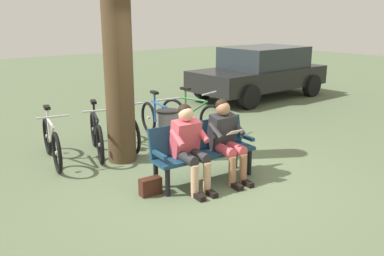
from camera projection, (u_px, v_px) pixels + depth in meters
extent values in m
plane|color=#566647|center=(213.00, 181.00, 6.16)|extent=(40.00, 40.00, 0.00)
cube|color=navy|center=(205.00, 154.00, 6.07)|extent=(1.63, 0.58, 0.05)
cube|color=navy|center=(197.00, 135.00, 6.16)|extent=(1.61, 0.27, 0.42)
cube|color=navy|center=(245.00, 137.00, 6.43)|extent=(0.09, 0.40, 0.05)
cube|color=navy|center=(158.00, 154.00, 5.64)|extent=(0.09, 0.40, 0.05)
cylinder|color=black|center=(249.00, 162.00, 6.37)|extent=(0.07, 0.07, 0.40)
cylinder|color=black|center=(168.00, 182.00, 5.62)|extent=(0.07, 0.07, 0.40)
cylinder|color=black|center=(235.00, 156.00, 6.64)|extent=(0.07, 0.07, 0.40)
cylinder|color=black|center=(156.00, 174.00, 5.89)|extent=(0.07, 0.07, 0.40)
cube|color=#262628|center=(222.00, 131.00, 6.18)|extent=(0.40, 0.34, 0.55)
sphere|color=#A87554|center=(223.00, 108.00, 6.07)|extent=(0.21, 0.21, 0.21)
sphere|color=black|center=(222.00, 106.00, 6.08)|extent=(0.20, 0.20, 0.20)
cylinder|color=#D84C59|center=(235.00, 148.00, 6.13)|extent=(0.18, 0.41, 0.15)
cylinder|color=#A87554|center=(243.00, 169.00, 6.03)|extent=(0.11, 0.11, 0.45)
cube|color=black|center=(247.00, 183.00, 6.00)|extent=(0.11, 0.23, 0.07)
cylinder|color=#262628|center=(237.00, 127.00, 6.17)|extent=(0.12, 0.31, 0.23)
cylinder|color=#D84C59|center=(224.00, 150.00, 6.02)|extent=(0.18, 0.41, 0.15)
cylinder|color=#A87554|center=(232.00, 172.00, 5.93)|extent=(0.11, 0.11, 0.45)
cube|color=black|center=(236.00, 186.00, 5.90)|extent=(0.11, 0.23, 0.07)
cylinder|color=#262628|center=(216.00, 131.00, 5.96)|extent=(0.12, 0.31, 0.23)
cube|color=silver|center=(234.00, 132.00, 5.92)|extent=(0.21, 0.14, 0.09)
cube|color=#D84C59|center=(185.00, 138.00, 5.84)|extent=(0.40, 0.34, 0.55)
sphere|color=#D8A884|center=(186.00, 114.00, 5.73)|extent=(0.21, 0.21, 0.21)
sphere|color=black|center=(185.00, 111.00, 5.75)|extent=(0.20, 0.20, 0.20)
cylinder|color=#262628|center=(199.00, 156.00, 5.79)|extent=(0.18, 0.41, 0.15)
cylinder|color=#D8A884|center=(207.00, 178.00, 5.70)|extent=(0.11, 0.11, 0.45)
cube|color=black|center=(211.00, 193.00, 5.67)|extent=(0.11, 0.23, 0.07)
cylinder|color=#D84C59|center=(202.00, 134.00, 5.83)|extent=(0.12, 0.31, 0.23)
cylinder|color=#262628|center=(187.00, 158.00, 5.69)|extent=(0.18, 0.41, 0.15)
cylinder|color=#D8A884|center=(195.00, 181.00, 5.60)|extent=(0.11, 0.11, 0.45)
cube|color=black|center=(199.00, 197.00, 5.57)|extent=(0.11, 0.23, 0.07)
cylinder|color=#D84C59|center=(177.00, 138.00, 5.62)|extent=(0.12, 0.31, 0.23)
cube|color=#3F1E14|center=(150.00, 186.00, 5.68)|extent=(0.31, 0.16, 0.24)
cylinder|color=#4C3823|center=(118.00, 60.00, 6.61)|extent=(0.47, 0.47, 3.37)
cylinder|color=slate|center=(168.00, 132.00, 7.38)|extent=(0.39, 0.39, 0.74)
cylinder|color=black|center=(168.00, 111.00, 7.27)|extent=(0.41, 0.41, 0.03)
torus|color=black|center=(213.00, 121.00, 8.31)|extent=(0.24, 0.65, 0.66)
cylinder|color=silver|center=(213.00, 121.00, 8.31)|extent=(0.06, 0.07, 0.06)
torus|color=black|center=(173.00, 114.00, 8.88)|extent=(0.24, 0.65, 0.66)
cylinder|color=silver|center=(173.00, 114.00, 8.88)|extent=(0.06, 0.07, 0.06)
cylinder|color=#337238|center=(193.00, 99.00, 8.49)|extent=(0.22, 0.62, 0.04)
cylinder|color=#337238|center=(196.00, 109.00, 8.50)|extent=(0.21, 0.58, 0.43)
cylinder|color=#337238|center=(186.00, 102.00, 8.62)|extent=(0.04, 0.04, 0.55)
cube|color=black|center=(185.00, 89.00, 8.54)|extent=(0.15, 0.24, 0.05)
cylinder|color=#B2B2B7|center=(209.00, 93.00, 8.22)|extent=(0.47, 0.16, 0.03)
torus|color=black|center=(171.00, 129.00, 7.70)|extent=(0.15, 0.66, 0.66)
cylinder|color=silver|center=(171.00, 129.00, 7.70)|extent=(0.06, 0.07, 0.06)
torus|color=black|center=(148.00, 118.00, 8.55)|extent=(0.15, 0.66, 0.66)
cylinder|color=silver|center=(148.00, 118.00, 8.55)|extent=(0.06, 0.07, 0.06)
cylinder|color=#1E519E|center=(159.00, 104.00, 8.02)|extent=(0.13, 0.63, 0.04)
cylinder|color=#1E519E|center=(161.00, 115.00, 8.01)|extent=(0.12, 0.60, 0.43)
cylinder|color=#1E519E|center=(155.00, 106.00, 8.20)|extent=(0.04, 0.04, 0.55)
cube|color=black|center=(154.00, 92.00, 8.12)|extent=(0.12, 0.23, 0.05)
cylinder|color=#B2B2B7|center=(168.00, 99.00, 7.64)|extent=(0.48, 0.10, 0.03)
torus|color=black|center=(133.00, 136.00, 7.28)|extent=(0.18, 0.66, 0.66)
cylinder|color=silver|center=(133.00, 136.00, 7.28)|extent=(0.06, 0.07, 0.06)
torus|color=black|center=(115.00, 123.00, 8.15)|extent=(0.18, 0.66, 0.66)
cylinder|color=silver|center=(115.00, 123.00, 8.15)|extent=(0.06, 0.07, 0.06)
cylinder|color=orange|center=(123.00, 109.00, 7.61)|extent=(0.15, 0.63, 0.04)
cylinder|color=orange|center=(125.00, 121.00, 7.60)|extent=(0.14, 0.59, 0.43)
cylinder|color=orange|center=(120.00, 111.00, 7.79)|extent=(0.04, 0.04, 0.55)
cube|color=black|center=(119.00, 97.00, 7.71)|extent=(0.13, 0.23, 0.05)
cylinder|color=#B2B2B7|center=(130.00, 104.00, 7.22)|extent=(0.48, 0.12, 0.03)
torus|color=black|center=(100.00, 145.00, 6.79)|extent=(0.27, 0.64, 0.66)
cylinder|color=silver|center=(100.00, 145.00, 6.79)|extent=(0.07, 0.07, 0.06)
torus|color=black|center=(94.00, 129.00, 7.72)|extent=(0.27, 0.64, 0.66)
cylinder|color=silver|center=(94.00, 129.00, 7.72)|extent=(0.07, 0.07, 0.06)
cylinder|color=black|center=(95.00, 115.00, 7.16)|extent=(0.24, 0.61, 0.04)
cylinder|color=black|center=(97.00, 128.00, 7.14)|extent=(0.23, 0.58, 0.43)
cylinder|color=black|center=(94.00, 117.00, 7.34)|extent=(0.04, 0.04, 0.55)
cube|color=black|center=(93.00, 102.00, 7.27)|extent=(0.16, 0.24, 0.05)
cylinder|color=#B2B2B7|center=(97.00, 111.00, 6.74)|extent=(0.46, 0.19, 0.03)
torus|color=black|center=(57.00, 153.00, 6.40)|extent=(0.18, 0.66, 0.66)
cylinder|color=silver|center=(57.00, 153.00, 6.40)|extent=(0.06, 0.07, 0.06)
torus|color=black|center=(47.00, 136.00, 7.28)|extent=(0.18, 0.66, 0.66)
cylinder|color=silver|center=(47.00, 136.00, 7.28)|extent=(0.06, 0.07, 0.06)
cylinder|color=silver|center=(50.00, 122.00, 6.73)|extent=(0.16, 0.63, 0.04)
cylinder|color=silver|center=(52.00, 135.00, 6.72)|extent=(0.15, 0.59, 0.43)
cylinder|color=silver|center=(48.00, 124.00, 6.91)|extent=(0.04, 0.04, 0.55)
cube|color=black|center=(47.00, 107.00, 6.84)|extent=(0.13, 0.23, 0.05)
cylinder|color=#B2B2B7|center=(53.00, 117.00, 6.34)|extent=(0.48, 0.12, 0.03)
cube|color=black|center=(259.00, 77.00, 12.15)|extent=(4.26, 1.95, 0.55)
cube|color=#262D33|center=(264.00, 57.00, 12.12)|extent=(2.37, 1.74, 0.60)
cylinder|color=black|center=(249.00, 97.00, 10.71)|extent=(0.65, 0.24, 0.64)
cylinder|color=black|center=(203.00, 88.00, 12.05)|extent=(0.65, 0.24, 0.64)
cylinder|color=black|center=(312.00, 86.00, 12.40)|extent=(0.65, 0.24, 0.64)
cylinder|color=black|center=(265.00, 79.00, 13.73)|extent=(0.65, 0.24, 0.64)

